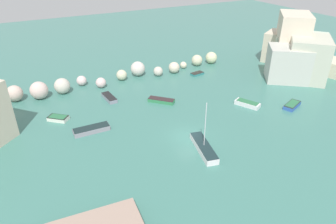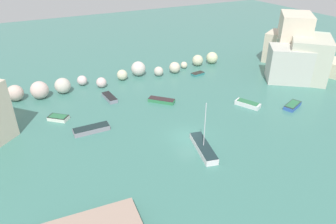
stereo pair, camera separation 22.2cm
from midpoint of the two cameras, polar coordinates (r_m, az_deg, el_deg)
cove_water at (r=38.20m, az=3.44°, el=-4.57°), size 160.00×160.00×0.00m
cliff_headland_right at (r=62.19m, az=22.68°, el=10.19°), size 17.34×17.73×10.14m
rock_breakwater at (r=53.54m, az=-10.73°, el=6.43°), size 40.40×4.39×2.70m
moored_boat_0 at (r=44.06m, az=-19.78°, el=-1.07°), size 2.91×2.80×0.58m
moored_boat_1 at (r=35.72m, az=6.44°, el=-6.55°), size 2.69×5.98×6.14m
moored_boat_2 at (r=48.27m, az=21.85°, el=1.19°), size 3.54×2.47×0.61m
moored_boat_3 at (r=46.27m, az=-1.39°, el=2.16°), size 3.63×3.69×0.57m
moored_boat_4 at (r=40.11m, az=-14.11°, el=-3.15°), size 4.52×1.48×0.68m
moored_boat_5 at (r=56.71m, az=5.30°, el=7.08°), size 2.52×1.53×0.42m
moored_boat_6 at (r=47.95m, az=-10.94°, el=2.63°), size 1.46×3.64×0.61m
moored_boat_7 at (r=46.59m, az=14.34°, el=1.50°), size 2.75×3.82×0.71m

